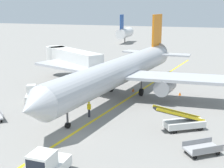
# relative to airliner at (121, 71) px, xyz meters

# --- Properties ---
(ground_plane) EXTENTS (300.00, 300.00, 0.00)m
(ground_plane) POSITION_rel_airliner_xyz_m (-0.95, -13.56, -3.42)
(ground_plane) COLOR gray
(taxi_line_yellow) EXTENTS (12.31, 79.14, 0.01)m
(taxi_line_yellow) POSITION_rel_airliner_xyz_m (-0.08, -8.56, -3.41)
(taxi_line_yellow) COLOR yellow
(taxi_line_yellow) RESTS_ON ground
(airliner) EXTENTS (28.29, 35.28, 10.10)m
(airliner) POSITION_rel_airliner_xyz_m (0.00, 0.00, 0.00)
(airliner) COLOR #B2B5BA
(airliner) RESTS_ON ground
(jet_bridge) EXTENTS (12.07, 9.16, 4.85)m
(jet_bridge) POSITION_rel_airliner_xyz_m (-10.35, 6.28, 0.12)
(jet_bridge) COLOR silver
(jet_bridge) RESTS_ON ground
(pushback_tug) EXTENTS (1.95, 3.63, 2.20)m
(pushback_tug) POSITION_rel_airliner_xyz_m (0.91, -20.66, -2.42)
(pushback_tug) COLOR silver
(pushback_tug) RESTS_ON ground
(baggage_tug_near_wing) EXTENTS (2.20, 2.72, 2.10)m
(baggage_tug_near_wing) POSITION_rel_airliner_xyz_m (-9.64, -5.82, -2.49)
(baggage_tug_near_wing) COLOR silver
(baggage_tug_near_wing) RESTS_ON ground
(belt_loader_forward_hold) EXTENTS (4.89, 3.75, 2.59)m
(belt_loader_forward_hold) POSITION_rel_airliner_xyz_m (8.78, -8.83, -2.64)
(belt_loader_forward_hold) COLOR silver
(belt_loader_forward_hold) RESTS_ON ground
(baggage_cart_loaded) EXTENTS (3.49, 2.93, 0.94)m
(baggage_cart_loaded) POSITION_rel_airliner_xyz_m (10.76, -13.39, -2.95)
(baggage_cart_loaded) COLOR #A5A5A8
(baggage_cart_loaded) RESTS_ON ground
(ground_crew_marshaller) EXTENTS (0.36, 0.24, 1.70)m
(ground_crew_marshaller) POSITION_rel_airliner_xyz_m (-1.02, -8.41, -2.51)
(ground_crew_marshaller) COLOR #26262D
(ground_crew_marshaller) RESTS_ON ground
(safety_cone_nose_left) EXTENTS (0.36, 0.36, 0.44)m
(safety_cone_nose_left) POSITION_rel_airliner_xyz_m (7.20, 2.88, -3.20)
(safety_cone_nose_left) COLOR orange
(safety_cone_nose_left) RESTS_ON ground
(safety_cone_nose_right) EXTENTS (0.36, 0.36, 0.44)m
(safety_cone_nose_right) POSITION_rel_airliner_xyz_m (0.89, 2.79, -3.20)
(safety_cone_nose_right) COLOR orange
(safety_cone_nose_right) RESTS_ON ground
(distant_aircraft_far_left) EXTENTS (3.00, 10.10, 8.80)m
(distant_aircraft_far_left) POSITION_rel_airliner_xyz_m (-15.76, 56.47, -0.20)
(distant_aircraft_far_left) COLOR silver
(distant_aircraft_far_left) RESTS_ON ground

